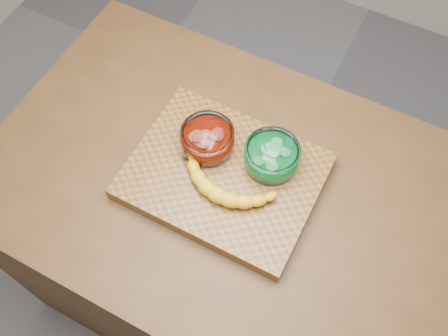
% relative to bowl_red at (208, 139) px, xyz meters
% --- Properties ---
extents(ground, '(3.50, 3.50, 0.00)m').
position_rel_bowl_red_xyz_m(ground, '(0.07, -0.05, -0.97)').
color(ground, '#5D5D62').
rests_on(ground, ground).
extents(counter, '(1.20, 0.80, 0.90)m').
position_rel_bowl_red_xyz_m(counter, '(0.07, -0.05, -0.52)').
color(counter, '#4A2E16').
rests_on(counter, ground).
extents(cutting_board, '(0.45, 0.35, 0.04)m').
position_rel_bowl_red_xyz_m(cutting_board, '(0.07, -0.05, -0.05)').
color(cutting_board, brown).
rests_on(cutting_board, counter).
extents(bowl_red, '(0.13, 0.13, 0.06)m').
position_rel_bowl_red_xyz_m(bowl_red, '(0.00, 0.00, 0.00)').
color(bowl_red, white).
rests_on(bowl_red, cutting_board).
extents(bowl_green, '(0.13, 0.13, 0.06)m').
position_rel_bowl_red_xyz_m(bowl_green, '(0.16, 0.03, 0.00)').
color(bowl_green, white).
rests_on(bowl_green, cutting_board).
extents(banana, '(0.28, 0.13, 0.04)m').
position_rel_bowl_red_xyz_m(banana, '(0.09, -0.08, -0.01)').
color(banana, gold).
rests_on(banana, cutting_board).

